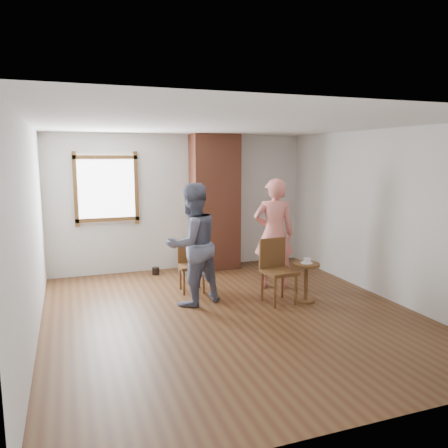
% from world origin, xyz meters
% --- Properties ---
extents(ground, '(5.50, 5.50, 0.00)m').
position_xyz_m(ground, '(0.00, 0.00, 0.00)').
color(ground, brown).
rests_on(ground, ground).
extents(room_shell, '(5.04, 5.52, 2.62)m').
position_xyz_m(room_shell, '(-0.06, 0.61, 1.81)').
color(room_shell, silver).
rests_on(room_shell, ground).
extents(brick_chimney, '(0.90, 0.50, 2.60)m').
position_xyz_m(brick_chimney, '(0.60, 2.50, 1.30)').
color(brick_chimney, '#9B5137').
rests_on(brick_chimney, ground).
extents(stoneware_crock, '(0.46, 0.46, 0.52)m').
position_xyz_m(stoneware_crock, '(0.04, 2.40, 0.26)').
color(stoneware_crock, '#C8B690').
rests_on(stoneware_crock, ground).
extents(dark_pot, '(0.15, 0.15, 0.14)m').
position_xyz_m(dark_pot, '(-0.60, 2.40, 0.07)').
color(dark_pot, black).
rests_on(dark_pot, ground).
extents(dining_chair_left, '(0.42, 0.42, 0.84)m').
position_xyz_m(dining_chair_left, '(-0.24, 1.26, 0.47)').
color(dining_chair_left, brown).
rests_on(dining_chair_left, ground).
extents(dining_chair_right, '(0.49, 0.49, 0.96)m').
position_xyz_m(dining_chair_right, '(0.83, 0.29, 0.54)').
color(dining_chair_right, brown).
rests_on(dining_chair_right, ground).
extents(side_table, '(0.40, 0.40, 0.60)m').
position_xyz_m(side_table, '(1.25, 0.12, 0.40)').
color(side_table, brown).
rests_on(side_table, ground).
extents(cake_plate, '(0.18, 0.18, 0.01)m').
position_xyz_m(cake_plate, '(1.25, 0.12, 0.60)').
color(cake_plate, white).
rests_on(cake_plate, side_table).
extents(cake_slice, '(0.08, 0.07, 0.06)m').
position_xyz_m(cake_slice, '(1.26, 0.12, 0.64)').
color(cake_slice, white).
rests_on(cake_slice, cake_plate).
extents(man, '(1.06, 0.94, 1.80)m').
position_xyz_m(man, '(-0.39, 0.62, 0.90)').
color(man, '#141739').
rests_on(man, ground).
extents(person_pink, '(0.77, 0.63, 1.83)m').
position_xyz_m(person_pink, '(1.11, 0.94, 0.92)').
color(person_pink, '#EF8077').
rests_on(person_pink, ground).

